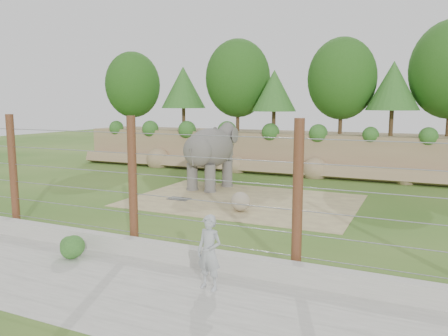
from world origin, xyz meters
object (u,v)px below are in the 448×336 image
at_px(barrier_fence, 133,184).
at_px(zookeeper, 209,252).
at_px(elephant, 210,157).
at_px(stone_ball, 240,202).

height_order(barrier_fence, zookeeper, barrier_fence).
bearing_deg(elephant, stone_ball, -44.39).
distance_m(stone_ball, zookeeper, 7.61).
distance_m(stone_ball, barrier_fence, 5.91).
bearing_deg(stone_ball, elephant, 130.30).
height_order(elephant, stone_ball, elephant).
bearing_deg(stone_ball, zookeeper, -73.01).
relative_size(elephant, barrier_fence, 0.20).
bearing_deg(zookeeper, barrier_fence, 163.28).
xyz_separation_m(barrier_fence, zookeeper, (3.37, -1.68, -1.10)).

